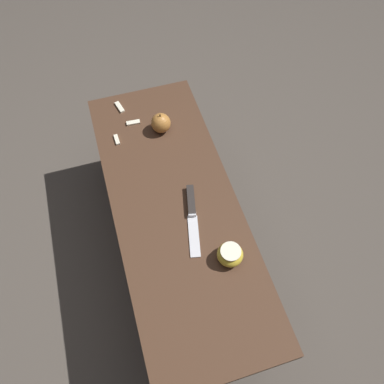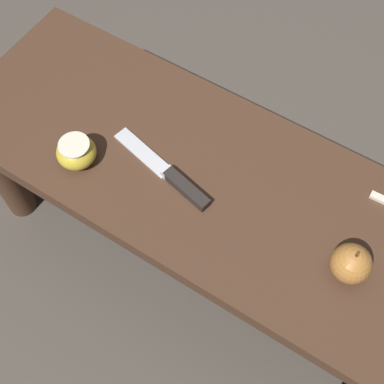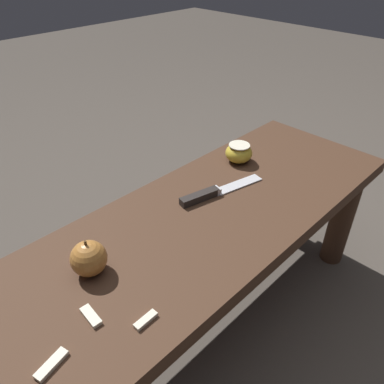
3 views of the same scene
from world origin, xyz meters
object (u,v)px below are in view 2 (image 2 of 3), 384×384
at_px(apple_cut, 76,152).
at_px(knife, 174,179).
at_px(wooden_bench, 204,193).
at_px(apple_whole, 351,264).

bearing_deg(apple_cut, knife, 18.05).
relative_size(wooden_bench, knife, 4.38).
height_order(wooden_bench, apple_whole, apple_whole).
bearing_deg(knife, apple_cut, 30.79).
distance_m(wooden_bench, knife, 0.11).
relative_size(knife, apple_cut, 3.17).
bearing_deg(knife, wooden_bench, -118.99).
height_order(wooden_bench, knife, knife).
bearing_deg(wooden_bench, knife, -131.72).
xyz_separation_m(apple_whole, apple_cut, (-0.56, -0.07, -0.01)).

